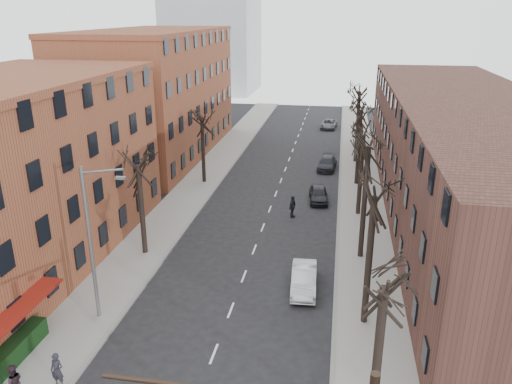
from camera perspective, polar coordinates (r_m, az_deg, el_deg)
The scene contains 21 objects.
sidewalk_left at distance 51.93m, azimuth -6.07°, elevation 1.52°, with size 4.00×90.00×0.15m, color gray.
sidewalk_right at distance 50.15m, azimuth 11.84°, elevation 0.52°, with size 4.00×90.00×0.15m, color gray.
building_left_far at distance 61.11m, azimuth -11.39°, elevation 10.73°, with size 12.00×28.00×14.00m, color brown.
building_right at distance 45.07m, azimuth 22.66°, elevation 3.74°, with size 12.00×50.00×10.00m, color #4A2A22.
awning_left at distance 28.86m, azimuth -25.18°, elevation -16.87°, with size 1.20×7.00×0.15m, color maroon.
hedge at distance 27.92m, azimuth -26.73°, elevation -16.86°, with size 0.80×6.00×1.00m, color black.
tree_right_b at distance 29.44m, azimuth 12.19°, elevation -14.43°, with size 5.20×5.20×10.80m, color black, non-canonical shape.
tree_right_c at distance 36.34m, azimuth 11.79°, elevation -7.34°, with size 5.20×5.20×11.60m, color black, non-canonical shape.
tree_right_d at distance 43.61m, azimuth 11.54°, elevation -2.56°, with size 5.20×5.20×10.00m, color black, non-canonical shape.
tree_right_e at distance 51.11m, azimuth 11.35°, elevation 0.83°, with size 5.20×5.20×10.80m, color black, non-canonical shape.
tree_right_f at distance 58.73m, azimuth 11.22°, elevation 3.35°, with size 5.20×5.20×11.60m, color black, non-canonical shape.
tree_left_a at distance 36.97m, azimuth -12.52°, elevation -6.90°, with size 5.20×5.20×9.50m, color black, non-canonical shape.
tree_left_b at distance 50.93m, azimuth -5.93°, elevation 1.06°, with size 5.20×5.20×9.50m, color black, non-canonical shape.
streetlight at distance 28.12m, azimuth -18.18°, elevation -5.01°, with size 2.45×0.22×9.03m.
silver_sedan at distance 31.63m, azimuth 5.49°, elevation -9.88°, with size 1.52×4.37×1.44m, color silver.
parked_car_near at distance 45.90m, azimuth 7.16°, elevation -0.22°, with size 1.64×4.06×1.38m, color black.
parked_car_mid at distance 55.48m, azimuth 8.13°, elevation 3.26°, with size 1.84×4.52×1.31m, color black.
parked_car_far at distance 75.47m, azimuth 8.31°, elevation 7.70°, with size 2.14×4.64×1.29m, color #53545A.
pedestrian_a at distance 25.75m, azimuth -21.78°, elevation -18.41°, with size 0.64×0.42×1.74m, color black.
pedestrian_b at distance 25.73m, azimuth -25.98°, elevation -19.02°, with size 0.88×0.69×1.82m, color black.
pedestrian_crossing at distance 41.96m, azimuth 4.18°, elevation -1.68°, with size 1.13×0.47×1.93m, color black.
Camera 1 is at (5.66, -12.36, 16.41)m, focal length 35.00 mm.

